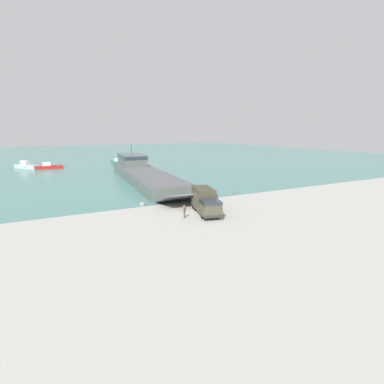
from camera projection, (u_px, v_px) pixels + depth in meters
ground_plane at (186, 211)px, 39.75m from camera, size 240.00×240.00×0.00m
water_surface at (83, 156)px, 122.36m from camera, size 240.00×180.00×0.01m
landing_craft at (142, 172)px, 64.97m from camera, size 10.59×43.88×7.10m
military_truck at (205, 201)px, 38.72m from camera, size 4.10×7.47×3.14m
soldier_on_ramp at (184, 211)px, 36.50m from camera, size 0.50×0.44×1.65m
moored_boat_a at (49, 167)px, 83.09m from camera, size 7.28×3.02×1.84m
moored_boat_b at (118, 162)px, 95.05m from camera, size 4.12×5.68×1.75m
moored_boat_c at (26, 166)px, 83.31m from camera, size 6.47×7.77×2.22m
mooring_bollard at (217, 196)px, 46.68m from camera, size 0.30×0.30×0.84m
shoreline_rock_a at (235, 193)px, 51.05m from camera, size 0.87×0.87×0.87m
shoreline_rock_b at (142, 205)px, 43.21m from camera, size 0.91×0.91×0.91m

